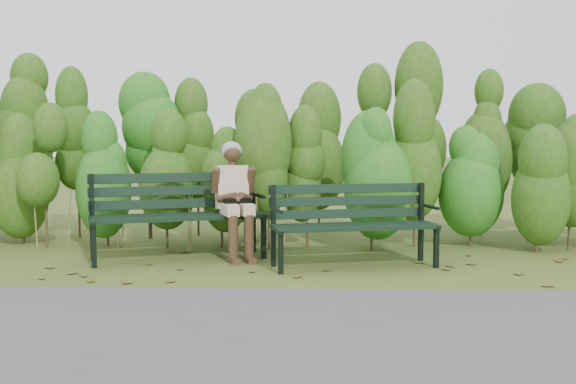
{
  "coord_description": "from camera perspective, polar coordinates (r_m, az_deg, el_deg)",
  "views": [
    {
      "loc": [
        0.26,
        -6.61,
        1.31
      ],
      "look_at": [
        0.0,
        0.35,
        0.75
      ],
      "focal_mm": 42.0,
      "sensor_mm": 36.0,
      "label": 1
    }
  ],
  "objects": [
    {
      "name": "leaf_litter",
      "position": [
        6.62,
        -3.51,
        -6.8
      ],
      "size": [
        5.21,
        2.29,
        0.01
      ],
      "color": "brown",
      "rests_on": "ground"
    },
    {
      "name": "bench_right",
      "position": [
        6.93,
        5.45,
        -2.2
      ],
      "size": [
        1.76,
        0.92,
        0.84
      ],
      "color": "black",
      "rests_on": "ground"
    },
    {
      "name": "seated_woman",
      "position": [
        7.34,
        -4.56,
        0.04
      ],
      "size": [
        0.55,
        0.77,
        1.27
      ],
      "color": "beige",
      "rests_on": "ground"
    },
    {
      "name": "footpath",
      "position": [
        4.61,
        -1.22,
        -11.86
      ],
      "size": [
        60.0,
        2.5,
        0.01
      ],
      "primitive_type": "cube",
      "color": "#474749",
      "rests_on": "ground"
    },
    {
      "name": "hedge_band",
      "position": [
        8.48,
        0.39,
        4.24
      ],
      "size": [
        11.04,
        1.67,
        2.42
      ],
      "color": "#47381E",
      "rests_on": "ground"
    },
    {
      "name": "bench_left",
      "position": [
        7.43,
        -9.37,
        -1.35
      ],
      "size": [
        1.95,
        1.2,
        0.93
      ],
      "color": "black",
      "rests_on": "ground"
    },
    {
      "name": "ground",
      "position": [
        6.75,
        -0.11,
        -6.6
      ],
      "size": [
        80.0,
        80.0,
        0.0
      ],
      "primitive_type": "plane",
      "color": "#3B5321"
    }
  ]
}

